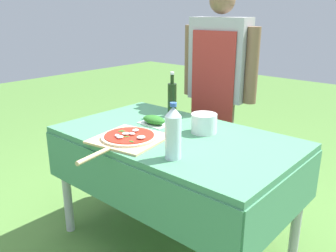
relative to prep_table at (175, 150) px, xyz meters
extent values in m
plane|color=#517F38|center=(0.00, 0.00, -0.64)|extent=(12.00, 12.00, 0.00)
cube|color=#478960|center=(0.00, 0.00, 0.08)|extent=(1.37, 0.82, 0.04)
cube|color=#478960|center=(0.00, -0.41, -0.08)|extent=(1.37, 0.01, 0.28)
cube|color=#478960|center=(0.00, 0.41, -0.08)|extent=(1.37, 0.01, 0.28)
cube|color=#478960|center=(-0.69, 0.00, -0.08)|extent=(0.01, 0.82, 0.28)
cube|color=#478960|center=(0.69, 0.00, -0.08)|extent=(0.01, 0.82, 0.28)
cylinder|color=#B7B7BC|center=(-0.62, -0.35, -0.29)|extent=(0.06, 0.06, 0.70)
cylinder|color=#B7B7BC|center=(-0.62, 0.35, -0.29)|extent=(0.06, 0.06, 0.70)
cylinder|color=#B7B7BC|center=(0.62, 0.35, -0.29)|extent=(0.06, 0.06, 0.70)
cylinder|color=#70604C|center=(-0.11, 0.73, -0.25)|extent=(0.11, 0.11, 0.78)
cylinder|color=#70604C|center=(-0.27, 0.72, -0.25)|extent=(0.11, 0.11, 0.78)
cube|color=#99999E|center=(-0.19, 0.73, 0.44)|extent=(0.44, 0.22, 0.59)
cube|color=#9E2D28|center=(-0.18, 0.63, 0.22)|extent=(0.34, 0.04, 0.85)
cylinder|color=brown|center=(0.06, 0.75, 0.41)|extent=(0.09, 0.09, 0.52)
cylinder|color=brown|center=(-0.44, 0.70, 0.41)|extent=(0.09, 0.09, 0.52)
sphere|color=brown|center=(-0.19, 0.73, 0.84)|extent=(0.18, 0.18, 0.18)
cube|color=#D1B27F|center=(-0.13, -0.23, 0.10)|extent=(0.41, 0.41, 0.01)
cylinder|color=#D1B27F|center=(-0.08, -0.51, 0.10)|extent=(0.06, 0.22, 0.02)
cylinder|color=beige|center=(-0.13, -0.23, 0.12)|extent=(0.31, 0.31, 0.01)
cylinder|color=#B22819|center=(-0.13, -0.23, 0.13)|extent=(0.27, 0.27, 0.00)
ellipsoid|color=white|center=(-0.15, -0.17, 0.13)|extent=(0.04, 0.04, 0.01)
ellipsoid|color=white|center=(-0.04, -0.23, 0.14)|extent=(0.06, 0.06, 0.02)
ellipsoid|color=white|center=(-0.15, -0.24, 0.13)|extent=(0.05, 0.05, 0.01)
ellipsoid|color=white|center=(-0.12, -0.22, 0.13)|extent=(0.04, 0.04, 0.01)
ellipsoid|color=white|center=(-0.16, -0.30, 0.13)|extent=(0.04, 0.04, 0.01)
ellipsoid|color=white|center=(-0.13, -0.30, 0.14)|extent=(0.05, 0.05, 0.02)
ellipsoid|color=#286B23|center=(-0.05, -0.23, 0.13)|extent=(0.03, 0.04, 0.00)
ellipsoid|color=#286B23|center=(-0.21, -0.22, 0.13)|extent=(0.02, 0.04, 0.00)
ellipsoid|color=#286B23|center=(-0.20, -0.22, 0.13)|extent=(0.02, 0.03, 0.00)
ellipsoid|color=#286B23|center=(-0.12, -0.27, 0.13)|extent=(0.03, 0.03, 0.00)
ellipsoid|color=#286B23|center=(-0.04, -0.30, 0.13)|extent=(0.03, 0.02, 0.00)
cylinder|color=black|center=(-0.26, 0.28, 0.21)|extent=(0.06, 0.06, 0.22)
cylinder|color=black|center=(-0.26, 0.28, 0.35)|extent=(0.02, 0.02, 0.06)
cylinder|color=silver|center=(-0.26, 0.28, 0.39)|extent=(0.03, 0.03, 0.02)
cylinder|color=silver|center=(0.21, -0.27, 0.20)|extent=(0.08, 0.08, 0.21)
cone|color=silver|center=(0.21, -0.27, 0.33)|extent=(0.08, 0.08, 0.05)
cylinder|color=#335BB2|center=(0.21, -0.27, 0.37)|extent=(0.03, 0.03, 0.02)
cube|color=silver|center=(-0.22, 0.06, 0.10)|extent=(0.19, 0.12, 0.01)
ellipsoid|color=#286B23|center=(-0.22, 0.06, 0.13)|extent=(0.17, 0.10, 0.05)
cylinder|color=silver|center=(0.10, 0.14, 0.15)|extent=(0.15, 0.15, 0.11)
camera|label=1|loc=(1.24, -1.47, 0.78)|focal=38.00mm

